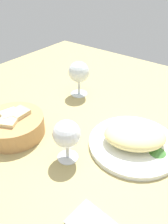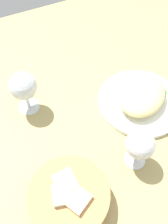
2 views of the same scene
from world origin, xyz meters
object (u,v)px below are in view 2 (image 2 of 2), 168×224
Objects in this scene: plate at (140,102)px; wine_glass_near at (23,87)px; wine_glass_far at (140,146)px; bread_basket at (69,197)px.

plate is 35.19cm from wine_glass_near.
wine_glass_far is (-19.30, 29.08, -1.09)cm from wine_glass_near.
plate is at bearing -151.37° from bread_basket.
plate is at bearing -128.12° from wine_glass_far.
wine_glass_far reaches higher than bread_basket.
wine_glass_far is at bearing -173.95° from bread_basket.
wine_glass_far is (-19.75, -2.09, 4.84)cm from bread_basket.
plate is 20.67cm from wine_glass_far.
bread_basket is 31.73cm from wine_glass_near.
wine_glass_near is at bearing -56.42° from wine_glass_far.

